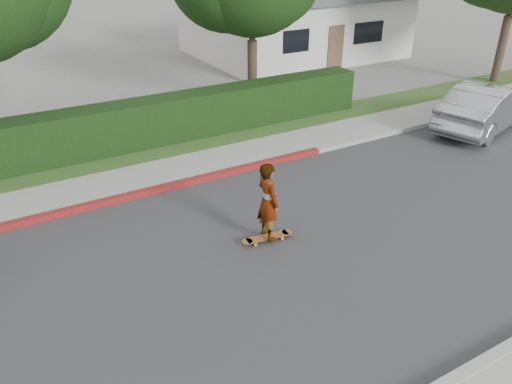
% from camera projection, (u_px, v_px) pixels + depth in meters
% --- Properties ---
extents(ground, '(120.00, 120.00, 0.00)m').
position_uv_depth(ground, '(386.00, 221.00, 11.80)').
color(ground, slate).
rests_on(ground, ground).
extents(road, '(60.00, 8.00, 0.01)m').
position_uv_depth(road, '(386.00, 221.00, 11.80)').
color(road, '#2D2D30').
rests_on(road, ground).
extents(curb_far, '(60.00, 0.20, 0.15)m').
position_uv_depth(curb_far, '(290.00, 157.00, 14.90)').
color(curb_far, '#9E9E99').
rests_on(curb_far, ground).
extents(curb_red_section, '(12.00, 0.21, 0.15)m').
position_uv_depth(curb_red_section, '(126.00, 197.00, 12.69)').
color(curb_red_section, maroon).
rests_on(curb_red_section, ground).
extents(sidewalk_far, '(60.00, 1.60, 0.12)m').
position_uv_depth(sidewalk_far, '(274.00, 148.00, 15.60)').
color(sidewalk_far, gray).
rests_on(sidewalk_far, ground).
extents(planting_strip, '(60.00, 1.60, 0.10)m').
position_uv_depth(planting_strip, '(249.00, 132.00, 16.83)').
color(planting_strip, '#2D4C1E').
rests_on(planting_strip, ground).
extents(hedge, '(15.00, 1.00, 1.50)m').
position_uv_depth(hedge, '(156.00, 122.00, 15.63)').
color(hedge, black).
rests_on(hedge, ground).
extents(house, '(10.60, 8.60, 4.30)m').
position_uv_depth(house, '(293.00, 14.00, 26.60)').
color(house, beige).
rests_on(house, ground).
extents(skateboard, '(1.22, 0.39, 0.11)m').
position_uv_depth(skateboard, '(267.00, 237.00, 10.99)').
color(skateboard, gold).
rests_on(skateboard, ground).
extents(skateboarder, '(0.43, 0.65, 1.77)m').
position_uv_depth(skateboarder, '(268.00, 201.00, 10.57)').
color(skateboarder, white).
rests_on(skateboarder, skateboard).
extents(car_silver, '(5.06, 2.95, 1.58)m').
position_uv_depth(car_silver, '(486.00, 106.00, 16.90)').
color(car_silver, '#AEAFB5').
rests_on(car_silver, ground).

